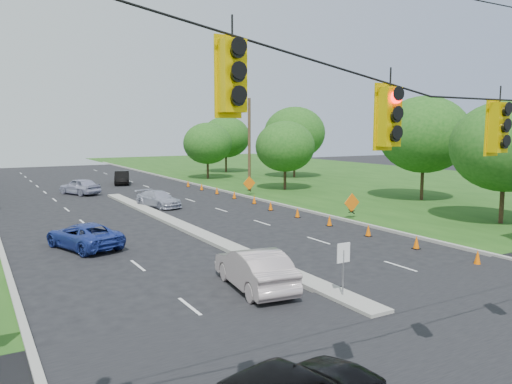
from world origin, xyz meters
TOP-DOWN VIEW (x-y plane):
  - ground at (0.00, 0.00)m, footprint 160.00×160.00m
  - grass_right at (30.00, 20.00)m, footprint 40.00×160.00m
  - cross_street at (0.00, 0.00)m, footprint 160.00×14.00m
  - curb_right at (10.10, 30.00)m, footprint 0.25×110.00m
  - median at (0.00, 21.00)m, footprint 1.00×34.00m
  - median_sign at (0.00, 6.00)m, footprint 0.55×0.06m
  - utility_pole_far_right at (12.50, 35.00)m, footprint 0.28×0.28m
  - cone_1 at (8.14, 6.50)m, footprint 0.32×0.32m
  - cone_2 at (8.14, 10.00)m, footprint 0.32×0.32m
  - cone_3 at (8.14, 13.50)m, footprint 0.32×0.32m
  - cone_4 at (8.14, 17.00)m, footprint 0.32×0.32m
  - cone_5 at (8.14, 20.50)m, footprint 0.32×0.32m
  - cone_6 at (8.14, 24.00)m, footprint 0.32×0.32m
  - cone_7 at (8.74, 27.50)m, footprint 0.32×0.32m
  - cone_8 at (8.74, 31.00)m, footprint 0.32×0.32m
  - cone_9 at (8.74, 34.50)m, footprint 0.32×0.32m
  - cone_10 at (8.74, 38.00)m, footprint 0.32×0.32m
  - cone_11 at (8.74, 41.50)m, footprint 0.32×0.32m
  - work_sign_1 at (10.80, 18.00)m, footprint 1.27×0.58m
  - work_sign_2 at (10.80, 32.00)m, footprint 1.27×0.58m
  - tree_7 at (18.00, 12.00)m, footprint 6.72×6.72m
  - tree_8 at (22.00, 22.00)m, footprint 7.56×7.56m
  - tree_9 at (16.00, 34.00)m, footprint 5.88×5.88m
  - tree_10 at (24.00, 44.00)m, footprint 7.56×7.56m
  - tree_11 at (20.00, 55.00)m, footprint 6.72×6.72m
  - tree_12 at (14.00, 48.00)m, footprint 5.88×5.88m
  - white_sedan at (-2.11, 8.63)m, footprint 2.23×4.91m
  - blue_pickup at (-6.39, 18.60)m, footprint 3.57×5.18m
  - silver_car_far at (1.41, 29.71)m, footprint 2.93×4.72m
  - silver_car_oncoming at (-2.37, 40.67)m, footprint 3.49×4.83m
  - dark_car_receding at (3.37, 47.41)m, footprint 2.70×4.64m

SIDE VIEW (x-z plane):
  - ground at x=0.00m, z-range 0.00..0.00m
  - grass_right at x=30.00m, z-range -0.03..0.03m
  - cross_street at x=0.00m, z-range -0.01..0.01m
  - curb_right at x=10.10m, z-range -0.08..0.08m
  - median at x=0.00m, z-range -0.09..0.09m
  - cone_1 at x=8.14m, z-range 0.00..0.70m
  - cone_2 at x=8.14m, z-range 0.00..0.70m
  - cone_3 at x=8.14m, z-range 0.00..0.70m
  - cone_4 at x=8.14m, z-range 0.00..0.70m
  - cone_5 at x=8.14m, z-range 0.00..0.70m
  - cone_6 at x=8.14m, z-range 0.00..0.70m
  - cone_7 at x=8.74m, z-range 0.00..0.70m
  - cone_8 at x=8.74m, z-range 0.00..0.70m
  - cone_9 at x=8.74m, z-range 0.00..0.70m
  - cone_10 at x=8.74m, z-range 0.00..0.70m
  - cone_11 at x=8.74m, z-range 0.00..0.70m
  - silver_car_far at x=1.41m, z-range 0.00..1.28m
  - blue_pickup at x=-6.39m, z-range 0.00..1.31m
  - dark_car_receding at x=3.37m, z-range 0.00..1.45m
  - silver_car_oncoming at x=-2.37m, z-range 0.00..1.53m
  - white_sedan at x=-2.11m, z-range 0.00..1.56m
  - work_sign_1 at x=10.80m, z-range 0.41..1.78m
  - work_sign_2 at x=10.80m, z-range 0.41..1.78m
  - median_sign at x=0.00m, z-range 0.44..2.49m
  - tree_9 at x=16.00m, z-range 0.91..7.77m
  - tree_12 at x=14.00m, z-range 0.91..7.77m
  - utility_pole_far_right at x=12.50m, z-range 0.00..9.00m
  - tree_7 at x=18.00m, z-range 1.04..8.88m
  - tree_11 at x=20.00m, z-range 1.04..8.88m
  - tree_8 at x=22.00m, z-range 1.17..9.99m
  - tree_10 at x=24.00m, z-range 1.17..9.99m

